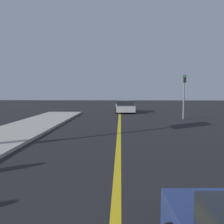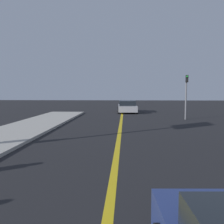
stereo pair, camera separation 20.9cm
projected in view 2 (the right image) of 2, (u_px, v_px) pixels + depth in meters
The scene contains 4 objects.
road_center_line at pixel (121, 123), 17.39m from camera, with size 0.20×60.00×0.01m.
sidewalk_left at pixel (9, 134), 12.36m from camera, with size 3.24×25.32×0.14m.
car_ahead_center at pixel (127, 107), 25.73m from camera, with size 2.07×4.52×1.23m.
traffic_light at pixel (186, 92), 19.18m from camera, with size 0.18×0.40×3.42m.
Camera 2 is at (0.29, 0.72, 2.21)m, focal length 40.00 mm.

